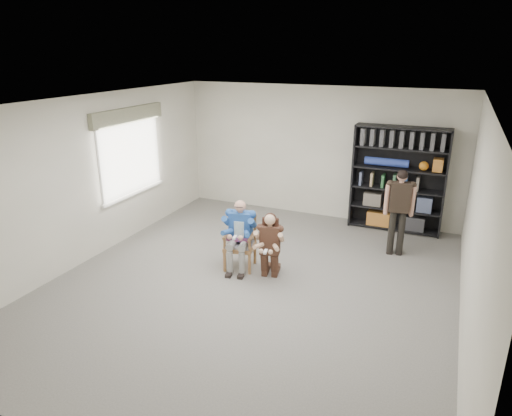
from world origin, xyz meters
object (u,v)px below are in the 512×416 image
at_px(armchair, 240,242).
at_px(bookshelf, 398,180).
at_px(kneeling_woman, 270,246).
at_px(standing_man, 398,213).
at_px(seated_man, 240,235).

distance_m(armchair, bookshelf, 3.59).
bearing_deg(kneeling_woman, armchair, 157.45).
height_order(armchair, bookshelf, bookshelf).
bearing_deg(standing_man, armchair, -156.26).
bearing_deg(seated_man, bookshelf, 42.15).
xyz_separation_m(armchair, kneeling_woman, (0.58, -0.12, 0.09)).
relative_size(seated_man, kneeling_woman, 1.09).
bearing_deg(bookshelf, seated_man, -126.99).
xyz_separation_m(seated_man, bookshelf, (2.13, 2.83, 0.45)).
xyz_separation_m(kneeling_woman, standing_man, (1.74, 1.71, 0.24)).
height_order(bookshelf, standing_man, bookshelf).
height_order(armchair, kneeling_woman, kneeling_woman).
bearing_deg(bookshelf, standing_man, -81.33).
bearing_deg(kneeling_woman, seated_man, 157.45).
bearing_deg(armchair, bookshelf, 42.15).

